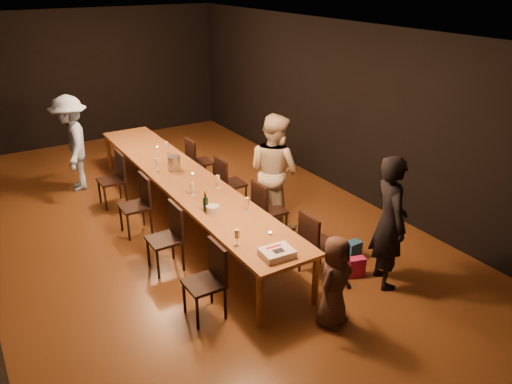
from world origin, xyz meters
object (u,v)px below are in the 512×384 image
chair_right_0 (320,244)px  chair_right_2 (231,183)px  child (335,282)px  champagne_bottle (205,201)px  chair_left_0 (204,283)px  man_blue (72,144)px  birthday_cake (277,253)px  chair_left_3 (111,180)px  chair_left_2 (134,206)px  chair_left_1 (164,239)px  plate_stack (213,209)px  table (185,180)px  woman_tan (274,171)px  ice_bucket (174,163)px  woman_birthday (390,222)px  chair_right_1 (270,210)px  chair_right_3 (200,161)px

chair_right_0 → chair_right_2: bearing=180.0°
child → champagne_bottle: (-0.60, 2.03, 0.34)m
chair_left_0 → man_blue: size_ratio=0.53×
birthday_cake → chair_right_2: bearing=75.2°
chair_left_3 → man_blue: man_blue is taller
chair_right_0 → chair_left_2: bearing=-144.7°
chair_left_1 → birthday_cake: bearing=-152.9°
child → plate_stack: bearing=83.8°
chair_right_0 → plate_stack: bearing=-135.6°
table → chair_left_2: (-0.85, 0.00, -0.24)m
chair_left_3 → chair_right_2: bearing=-125.2°
chair_left_3 → table: bearing=-144.7°
birthday_cake → woman_tan: bearing=61.0°
champagne_bottle → ice_bucket: (0.24, 1.65, -0.03)m
woman_birthday → plate_stack: (-1.64, 1.65, -0.09)m
chair_right_1 → chair_right_3: (0.00, 2.40, 0.00)m
woman_tan → ice_bucket: woman_tan is taller
chair_left_0 → chair_left_1: (0.00, 1.20, 0.00)m
chair_left_2 → woman_birthday: bearing=-142.4°
chair_right_2 → woman_birthday: size_ratio=0.53×
chair_left_0 → chair_left_1: 1.20m
chair_right_1 → chair_right_3: size_ratio=1.00×
chair_right_1 → champagne_bottle: size_ratio=3.11×
plate_stack → woman_tan: bearing=20.5°
chair_right_2 → ice_bucket: (-0.85, 0.40, 0.40)m
chair_left_0 → champagne_bottle: 1.37m
chair_left_0 → table: bearing=-19.5°
chair_right_1 → chair_left_0: bearing=-54.8°
chair_left_0 → ice_bucket: size_ratio=4.02×
woman_tan → chair_right_1: bearing=125.3°
chair_left_0 → chair_left_1: bearing=0.0°
chair_left_1 → woman_tan: 2.08m
chair_right_0 → plate_stack: chair_right_0 is taller
chair_left_3 → child: size_ratio=0.83×
chair_right_3 → man_blue: man_blue is taller
man_blue → ice_bucket: size_ratio=7.61×
woman_tan → ice_bucket: size_ratio=7.88×
ice_bucket → chair_right_1: bearing=-62.0°
chair_left_2 → ice_bucket: 1.02m
child → chair_right_2: bearing=59.7°
chair_left_2 → chair_left_3: bearing=0.0°
woman_birthday → woman_tan: size_ratio=0.97×
chair_right_1 → woman_birthday: bearing=18.8°
chair_right_3 → chair_left_2: size_ratio=1.00×
chair_left_0 → ice_bucket: ice_bucket is taller
chair_right_0 → man_blue: size_ratio=0.53×
chair_right_2 → chair_left_0: 2.94m
chair_right_2 → table: bearing=-90.0°
woman_tan → chair_right_3: bearing=-6.1°
chair_left_0 → birthday_cake: size_ratio=2.39×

